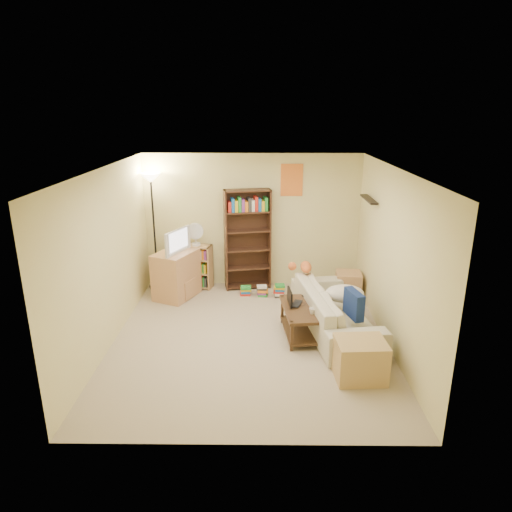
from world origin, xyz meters
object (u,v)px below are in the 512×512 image
laptop (299,304)px  tall_bookshelf (248,237)px  coffee_table (303,317)px  end_cabinet (360,360)px  sofa (335,310)px  mug (312,311)px  television (174,241)px  desk_fan (195,233)px  tv_stand (176,275)px  short_bookshelf (195,266)px  side_table (348,286)px  floor_lamp (152,198)px  tabby_cat (304,267)px

laptop → tall_bookshelf: size_ratio=0.18×
coffee_table → tall_bookshelf: (-0.87, 1.93, 0.69)m
laptop → end_cabinet: (0.67, -1.22, -0.21)m
sofa → mug: size_ratio=22.82×
laptop → television: size_ratio=0.47×
desk_fan → tv_stand: bearing=-126.7°
television → short_bookshelf: size_ratio=0.85×
mug → tv_stand: tv_stand is taller
tv_stand → desk_fan: desk_fan is taller
side_table → tv_stand: bearing=178.5°
mug → short_bookshelf: size_ratio=0.12×
sofa → end_cabinet: size_ratio=3.80×
mug → floor_lamp: bearing=141.9°
end_cabinet → floor_lamp: bearing=136.6°
short_bookshelf → desk_fan: desk_fan is taller
laptop → floor_lamp: floor_lamp is taller
sofa → short_bookshelf: (-2.39, 1.72, 0.09)m
coffee_table → short_bookshelf: (-1.88, 1.93, 0.12)m
end_cabinet → short_bookshelf: bearing=129.2°
short_bookshelf → floor_lamp: bearing=-164.4°
sofa → tall_bookshelf: tall_bookshelf is taller
laptop → short_bookshelf: short_bookshelf is taller
sofa → side_table: 1.25m
laptop → tv_stand: bearing=75.6°
laptop → tall_bookshelf: 2.09m
laptop → tv_stand: 2.51m
laptop → short_bookshelf: (-1.83, 1.85, -0.05)m
tall_bookshelf → short_bookshelf: (-1.00, 0.00, -0.57)m
laptop → desk_fan: 2.61m
mug → end_cabinet: size_ratio=0.17×
television → floor_lamp: 0.92m
desk_fan → floor_lamp: floor_lamp is taller
television → sofa: bearing=-91.5°
end_cabinet → side_table: bearing=83.0°
sofa → tv_stand: size_ratio=2.77×
sofa → desk_fan: bearing=45.2°
television → tall_bookshelf: 1.35m
coffee_table → tv_stand: tv_stand is taller
sofa → television: bearing=55.4°
tv_stand → floor_lamp: 1.45m
mug → tall_bookshelf: bearing=114.7°
laptop → mug: size_ratio=3.25×
desk_fan → laptop: bearing=-45.3°
side_table → short_bookshelf: bearing=169.0°
floor_lamp → laptop: bearing=-35.6°
floor_lamp → end_cabinet: size_ratio=3.53×
sofa → floor_lamp: (-3.10, 1.70, 1.41)m
tabby_cat → floor_lamp: bearing=161.5°
tv_stand → television: television is taller
short_bookshelf → mug: bearing=-33.7°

